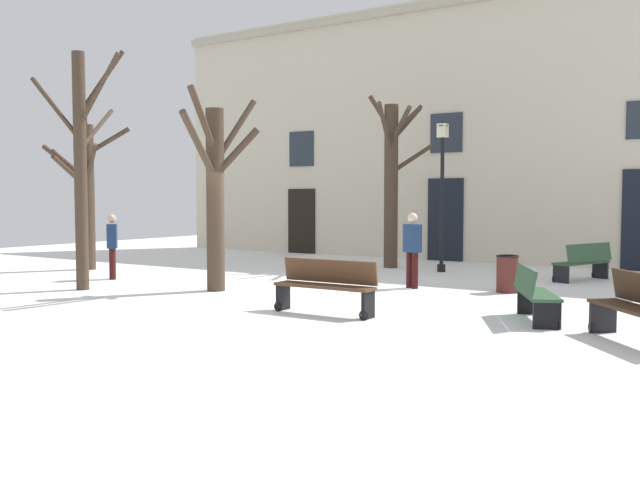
{
  "coord_description": "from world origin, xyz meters",
  "views": [
    {
      "loc": [
        8.77,
        -11.7,
        1.98
      ],
      "look_at": [
        0.0,
        1.72,
        1.0
      ],
      "focal_mm": 39.08,
      "sensor_mm": 36.0,
      "label": 1
    }
  ],
  "objects_px": {
    "tree_left_of_center": "(392,178)",
    "bench_far_corner": "(534,294)",
    "streetlamp": "(442,180)",
    "litter_bin": "(507,274)",
    "bench_near_center_tree": "(326,285)",
    "person_crossing_plaza": "(412,247)",
    "tree_near_facade": "(82,161)",
    "bench_near_lamp": "(638,308)",
    "bench_facing_shops": "(584,262)",
    "tree_foreground": "(86,188)",
    "person_strolling": "(112,244)",
    "tree_center": "(216,189)"
  },
  "relations": [
    {
      "from": "bench_near_lamp",
      "to": "tree_foreground",
      "type": "bearing_deg",
      "value": -139.32
    },
    {
      "from": "bench_facing_shops",
      "to": "tree_foreground",
      "type": "bearing_deg",
      "value": -47.14
    },
    {
      "from": "bench_far_corner",
      "to": "bench_facing_shops",
      "type": "relative_size",
      "value": 0.89
    },
    {
      "from": "tree_foreground",
      "to": "person_crossing_plaza",
      "type": "height_order",
      "value": "tree_foreground"
    },
    {
      "from": "person_strolling",
      "to": "bench_near_lamp",
      "type": "bearing_deg",
      "value": 39.71
    },
    {
      "from": "bench_near_center_tree",
      "to": "person_strolling",
      "type": "height_order",
      "value": "person_strolling"
    },
    {
      "from": "bench_far_corner",
      "to": "bench_near_lamp",
      "type": "height_order",
      "value": "bench_near_lamp"
    },
    {
      "from": "streetlamp",
      "to": "litter_bin",
      "type": "distance_m",
      "value": 4.56
    },
    {
      "from": "tree_near_facade",
      "to": "bench_near_center_tree",
      "type": "distance_m",
      "value": 6.46
    },
    {
      "from": "tree_near_facade",
      "to": "streetlamp",
      "type": "xyz_separation_m",
      "value": [
        5.02,
        7.51,
        -0.32
      ]
    },
    {
      "from": "bench_near_center_tree",
      "to": "bench_near_lamp",
      "type": "xyz_separation_m",
      "value": [
        4.84,
        0.26,
        -0.0
      ]
    },
    {
      "from": "person_strolling",
      "to": "person_crossing_plaza",
      "type": "bearing_deg",
      "value": 64.87
    },
    {
      "from": "bench_near_lamp",
      "to": "litter_bin",
      "type": "bearing_deg",
      "value": 177.48
    },
    {
      "from": "tree_near_facade",
      "to": "bench_facing_shops",
      "type": "bearing_deg",
      "value": 40.96
    },
    {
      "from": "streetlamp",
      "to": "bench_near_center_tree",
      "type": "height_order",
      "value": "streetlamp"
    },
    {
      "from": "tree_left_of_center",
      "to": "tree_near_facade",
      "type": "bearing_deg",
      "value": -113.62
    },
    {
      "from": "tree_center",
      "to": "tree_near_facade",
      "type": "bearing_deg",
      "value": -151.76
    },
    {
      "from": "tree_near_facade",
      "to": "bench_facing_shops",
      "type": "xyz_separation_m",
      "value": [
        8.64,
        7.5,
        -2.3
      ]
    },
    {
      "from": "tree_left_of_center",
      "to": "litter_bin",
      "type": "distance_m",
      "value": 5.86
    },
    {
      "from": "tree_left_of_center",
      "to": "streetlamp",
      "type": "bearing_deg",
      "value": -9.17
    },
    {
      "from": "tree_left_of_center",
      "to": "tree_near_facade",
      "type": "xyz_separation_m",
      "value": [
        -3.4,
        -7.77,
        0.24
      ]
    },
    {
      "from": "tree_center",
      "to": "person_strolling",
      "type": "distance_m",
      "value": 3.78
    },
    {
      "from": "person_crossing_plaza",
      "to": "bench_far_corner",
      "type": "bearing_deg",
      "value": 165.1
    },
    {
      "from": "bench_facing_shops",
      "to": "bench_near_center_tree",
      "type": "bearing_deg",
      "value": 1.83
    },
    {
      "from": "tree_near_facade",
      "to": "person_strolling",
      "type": "distance_m",
      "value": 2.67
    },
    {
      "from": "litter_bin",
      "to": "bench_facing_shops",
      "type": "relative_size",
      "value": 0.44
    },
    {
      "from": "tree_near_facade",
      "to": "person_crossing_plaza",
      "type": "bearing_deg",
      "value": 34.76
    },
    {
      "from": "tree_foreground",
      "to": "bench_near_lamp",
      "type": "height_order",
      "value": "tree_foreground"
    },
    {
      "from": "bench_near_center_tree",
      "to": "person_crossing_plaza",
      "type": "height_order",
      "value": "person_crossing_plaza"
    },
    {
      "from": "bench_near_lamp",
      "to": "bench_near_center_tree",
      "type": "bearing_deg",
      "value": -127.03
    },
    {
      "from": "streetlamp",
      "to": "bench_near_center_tree",
      "type": "distance_m",
      "value": 7.63
    },
    {
      "from": "tree_foreground",
      "to": "bench_near_lamp",
      "type": "distance_m",
      "value": 14.56
    },
    {
      "from": "bench_far_corner",
      "to": "streetlamp",
      "type": "bearing_deg",
      "value": 8.0
    },
    {
      "from": "streetlamp",
      "to": "bench_near_lamp",
      "type": "relative_size",
      "value": 2.47
    },
    {
      "from": "litter_bin",
      "to": "tree_foreground",
      "type": "bearing_deg",
      "value": -171.13
    },
    {
      "from": "tree_foreground",
      "to": "litter_bin",
      "type": "xyz_separation_m",
      "value": [
        11.15,
        1.74,
        -1.83
      ]
    },
    {
      "from": "bench_facing_shops",
      "to": "tree_left_of_center",
      "type": "bearing_deg",
      "value": -71.57
    },
    {
      "from": "bench_far_corner",
      "to": "bench_near_lamp",
      "type": "bearing_deg",
      "value": -146.72
    },
    {
      "from": "tree_center",
      "to": "bench_facing_shops",
      "type": "relative_size",
      "value": 2.37
    },
    {
      "from": "bench_facing_shops",
      "to": "bench_near_center_tree",
      "type": "distance_m",
      "value": 7.75
    },
    {
      "from": "bench_facing_shops",
      "to": "tree_near_facade",
      "type": "bearing_deg",
      "value": -27.68
    },
    {
      "from": "tree_near_facade",
      "to": "litter_bin",
      "type": "distance_m",
      "value": 9.29
    },
    {
      "from": "bench_near_lamp",
      "to": "person_crossing_plaza",
      "type": "xyz_separation_m",
      "value": [
        -5.07,
        3.58,
        0.42
      ]
    },
    {
      "from": "tree_near_facade",
      "to": "bench_near_lamp",
      "type": "bearing_deg",
      "value": 2.43
    },
    {
      "from": "tree_left_of_center",
      "to": "person_strolling",
      "type": "distance_m",
      "value": 7.74
    },
    {
      "from": "bench_far_corner",
      "to": "bench_near_lamp",
      "type": "distance_m",
      "value": 1.93
    },
    {
      "from": "bench_near_center_tree",
      "to": "person_strolling",
      "type": "distance_m",
      "value": 7.19
    },
    {
      "from": "tree_left_of_center",
      "to": "person_strolling",
      "type": "height_order",
      "value": "tree_left_of_center"
    },
    {
      "from": "bench_far_corner",
      "to": "tree_near_facade",
      "type": "bearing_deg",
      "value": 72.12
    },
    {
      "from": "tree_left_of_center",
      "to": "bench_far_corner",
      "type": "distance_m",
      "value": 8.86
    }
  ]
}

